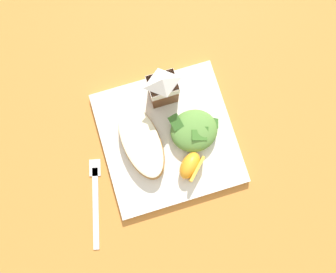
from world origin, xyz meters
The scene contains 7 objects.
ground centered at (0.00, 0.00, 0.00)m, with size 3.00×3.00×0.00m, color #C67A33.
white_plate centered at (0.00, 0.00, 0.01)m, with size 0.28×0.28×0.02m, color white.
cheesy_pizza_bread centered at (-0.06, 0.01, 0.03)m, with size 0.10×0.18×0.04m.
green_salad_pile centered at (0.06, -0.01, 0.04)m, with size 0.11×0.09×0.04m.
milk_carton centered at (0.02, 0.09, 0.08)m, with size 0.06×0.05×0.11m.
orange_wedge_front centered at (0.03, -0.07, 0.04)m, with size 0.07×0.07×0.04m.
metal_fork centered at (-0.18, -0.07, 0.00)m, with size 0.06×0.19×0.01m.
Camera 1 is at (-0.03, -0.11, 0.71)m, focal length 35.03 mm.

